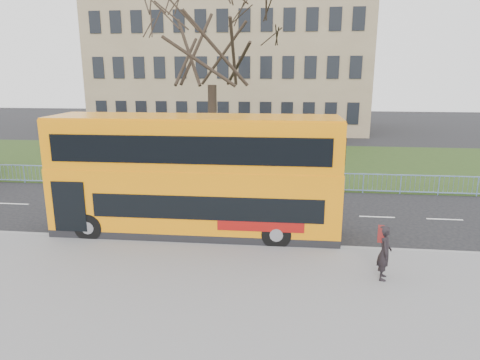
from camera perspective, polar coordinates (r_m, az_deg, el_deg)
name	(u,v)px	position (r m, az deg, el deg)	size (l,w,h in m)	color
ground	(243,231)	(18.16, 0.34, -6.80)	(120.00, 120.00, 0.00)	black
pavement	(216,318)	(12.12, -3.27, -17.92)	(80.00, 10.50, 0.12)	slate
kerb	(238,243)	(16.71, -0.24, -8.46)	(80.00, 0.20, 0.14)	gray
grass_verge	(263,162)	(31.88, 3.11, 2.43)	(80.00, 15.40, 0.08)	#223613
guard_railing	(255,180)	(24.27, 2.02, -0.04)	(40.00, 0.12, 1.10)	#7390CD
bare_tree	(212,67)	(27.30, -3.78, 14.82)	(9.46, 9.46, 13.51)	black
civic_building	(232,68)	(52.32, -1.01, 14.68)	(30.00, 15.00, 14.00)	#857054
yellow_bus	(195,173)	(17.27, -5.98, 0.92)	(11.45, 2.84, 4.79)	orange
pedestrian	(384,253)	(14.33, 18.70, -9.15)	(0.65, 0.42, 1.77)	black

